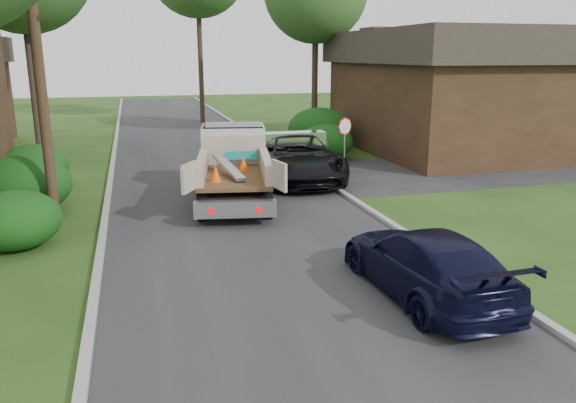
# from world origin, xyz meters

# --- Properties ---
(ground) EXTENTS (120.00, 120.00, 0.00)m
(ground) POSITION_xyz_m (0.00, 0.00, 0.00)
(ground) COLOR #1F3F12
(ground) RESTS_ON ground
(road) EXTENTS (8.00, 90.00, 0.02)m
(road) POSITION_xyz_m (0.00, 10.00, 0.00)
(road) COLOR #28282B
(road) RESTS_ON ground
(side_street) EXTENTS (16.00, 7.00, 0.02)m
(side_street) POSITION_xyz_m (12.00, 9.00, 0.01)
(side_street) COLOR #28282B
(side_street) RESTS_ON ground
(curb_left) EXTENTS (0.20, 90.00, 0.12)m
(curb_left) POSITION_xyz_m (-4.10, 10.00, 0.06)
(curb_left) COLOR #9E9E99
(curb_left) RESTS_ON ground
(curb_right) EXTENTS (0.20, 90.00, 0.12)m
(curb_right) POSITION_xyz_m (4.10, 10.00, 0.06)
(curb_right) COLOR #9E9E99
(curb_right) RESTS_ON ground
(stop_sign) EXTENTS (0.71, 0.32, 2.48)m
(stop_sign) POSITION_xyz_m (5.20, 9.00, 1.78)
(stop_sign) COLOR slate
(stop_sign) RESTS_ON ground
(utility_pole) EXTENTS (2.42, 1.25, 10.00)m
(utility_pole) POSITION_xyz_m (-5.48, 4.98, 5.17)
(utility_pole) COLOR #382619
(utility_pole) RESTS_ON ground
(house_right) EXTENTS (9.72, 12.96, 6.20)m
(house_right) POSITION_xyz_m (13.00, 14.00, 3.16)
(house_right) COLOR #332215
(house_right) RESTS_ON ground
(hedge_left_a) EXTENTS (2.34, 2.34, 1.53)m
(hedge_left_a) POSITION_xyz_m (-6.20, 3.00, 0.77)
(hedge_left_a) COLOR #0F3C0D
(hedge_left_a) RESTS_ON ground
(hedge_left_b) EXTENTS (2.86, 2.86, 1.87)m
(hedge_left_b) POSITION_xyz_m (-6.50, 6.50, 0.94)
(hedge_left_b) COLOR #0F3C0D
(hedge_left_b) RESTS_ON ground
(hedge_left_c) EXTENTS (2.60, 2.60, 1.70)m
(hedge_left_c) POSITION_xyz_m (-6.80, 10.00, 0.85)
(hedge_left_c) COLOR #0F3C0D
(hedge_left_c) RESTS_ON ground
(hedge_right_a) EXTENTS (2.60, 2.60, 1.70)m
(hedge_right_a) POSITION_xyz_m (5.80, 13.00, 0.85)
(hedge_right_a) COLOR #0F3C0D
(hedge_right_a) RESTS_ON ground
(hedge_right_b) EXTENTS (3.38, 3.38, 2.21)m
(hedge_right_b) POSITION_xyz_m (6.50, 16.00, 1.10)
(hedge_right_b) COLOR #0F3C0D
(hedge_right_b) RESTS_ON ground
(flatbed_truck) EXTENTS (3.68, 6.72, 2.41)m
(flatbed_truck) POSITION_xyz_m (0.29, 7.13, 1.31)
(flatbed_truck) COLOR black
(flatbed_truck) RESTS_ON ground
(black_pickup) EXTENTS (3.54, 6.79, 1.83)m
(black_pickup) POSITION_xyz_m (3.19, 9.11, 0.91)
(black_pickup) COLOR black
(black_pickup) RESTS_ON ground
(navy_suv) EXTENTS (2.15, 4.99, 1.43)m
(navy_suv) POSITION_xyz_m (2.60, -2.50, 0.72)
(navy_suv) COLOR black
(navy_suv) RESTS_ON ground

